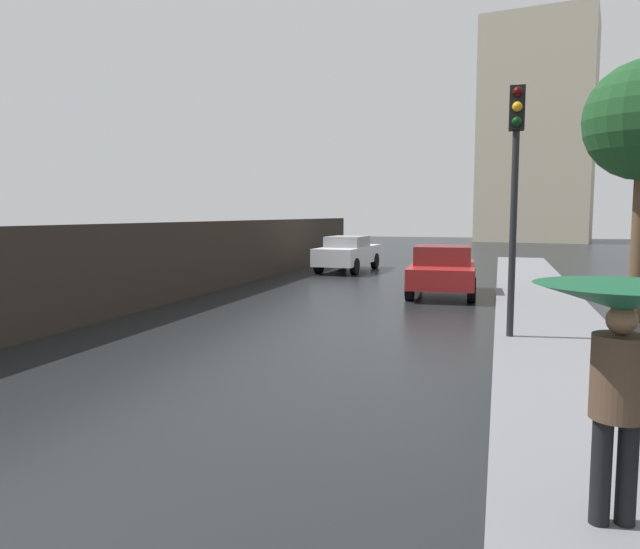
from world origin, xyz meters
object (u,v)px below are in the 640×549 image
car_white_far_ahead (348,253)px  pedestrian_with_umbrella_near (622,331)px  car_red_near_kerb (443,270)px  traffic_light (515,165)px

car_white_far_ahead → pedestrian_with_umbrella_near: pedestrian_with_umbrella_near is taller
car_red_near_kerb → car_white_far_ahead: car_white_far_ahead is taller
car_white_far_ahead → pedestrian_with_umbrella_near: bearing=112.6°
traffic_light → car_white_far_ahead: bearing=116.0°
pedestrian_with_umbrella_near → traffic_light: (-0.59, 6.64, 1.65)m
pedestrian_with_umbrella_near → car_white_far_ahead: bearing=94.9°
pedestrian_with_umbrella_near → traffic_light: bearing=80.6°
car_red_near_kerb → traffic_light: bearing=-77.0°
pedestrian_with_umbrella_near → traffic_light: traffic_light is taller
car_white_far_ahead → traffic_light: 14.27m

